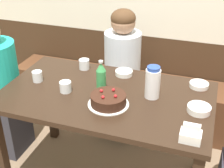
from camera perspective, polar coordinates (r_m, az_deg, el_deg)
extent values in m
cube|color=#3D2819|center=(3.10, 5.61, 1.79)|extent=(4.80, 0.04, 0.81)
cube|color=#56331E|center=(3.00, 4.44, -2.96)|extent=(2.41, 0.38, 0.47)
cube|color=black|center=(2.05, -1.07, -2.19)|extent=(1.38, 0.80, 0.03)
cube|color=black|center=(2.31, -19.57, -11.89)|extent=(0.06, 0.06, 0.74)
cube|color=black|center=(2.77, -11.06, -3.22)|extent=(0.06, 0.06, 0.74)
cube|color=black|center=(2.47, 16.19, -8.33)|extent=(0.06, 0.06, 0.74)
cylinder|color=white|center=(1.93, -0.66, -3.70)|extent=(0.26, 0.26, 0.01)
cylinder|color=#381E14|center=(1.91, -0.67, -2.81)|extent=(0.22, 0.22, 0.06)
sphere|color=red|center=(1.86, 0.64, -2.23)|extent=(0.02, 0.02, 0.02)
sphere|color=red|center=(1.93, 0.28, -1.08)|extent=(0.02, 0.02, 0.02)
sphere|color=red|center=(1.92, -1.96, -1.25)|extent=(0.02, 0.02, 0.02)
sphere|color=red|center=(1.85, -1.67, -2.41)|extent=(0.02, 0.02, 0.02)
cylinder|color=white|center=(1.98, 7.43, 0.08)|extent=(0.10, 0.10, 0.19)
cylinder|color=#28479E|center=(1.93, 7.63, 2.86)|extent=(0.08, 0.08, 0.02)
cylinder|color=#388E4C|center=(2.05, -1.99, 0.61)|extent=(0.06, 0.06, 0.15)
cone|color=#388E4C|center=(2.00, -2.04, 3.17)|extent=(0.06, 0.06, 0.06)
cylinder|color=silver|center=(1.98, -2.05, 4.09)|extent=(0.03, 0.03, 0.01)
cube|color=white|center=(1.68, 14.15, -9.28)|extent=(0.11, 0.08, 0.05)
cube|color=white|center=(1.65, 14.37, -7.84)|extent=(0.09, 0.03, 0.05)
cylinder|color=white|center=(2.19, 15.62, -0.16)|extent=(0.13, 0.13, 0.03)
cylinder|color=white|center=(1.93, 15.62, -4.41)|extent=(0.14, 0.14, 0.04)
cylinder|color=white|center=(2.27, 2.20, 2.07)|extent=(0.13, 0.13, 0.03)
cylinder|color=silver|center=(2.36, -5.11, 3.63)|extent=(0.08, 0.08, 0.08)
cylinder|color=silver|center=(2.24, -13.49, 1.38)|extent=(0.07, 0.07, 0.07)
cylinder|color=silver|center=(2.07, -8.50, -0.49)|extent=(0.08, 0.08, 0.07)
cube|color=#33333D|center=(2.89, 1.77, -4.48)|extent=(0.30, 0.34, 0.45)
cylinder|color=silver|center=(2.66, 1.93, 4.16)|extent=(0.31, 0.31, 0.51)
sphere|color=#A87A5B|center=(2.53, 2.05, 11.22)|extent=(0.20, 0.20, 0.20)
ellipsoid|color=#4C331E|center=(2.52, 2.07, 11.96)|extent=(0.20, 0.20, 0.15)
cube|color=#33333D|center=(2.83, -18.89, -7.16)|extent=(0.34, 0.30, 0.45)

